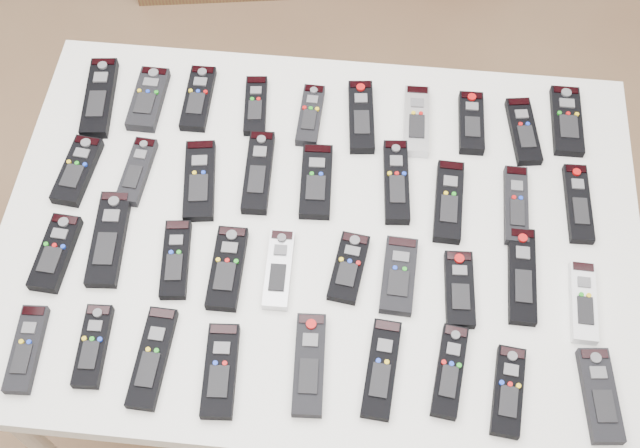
# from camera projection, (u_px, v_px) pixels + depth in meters

# --- Properties ---
(ground) EXTENTS (4.00, 4.00, 0.00)m
(ground) POSITION_uv_depth(u_px,v_px,m) (297.00, 418.00, 2.17)
(ground) COLOR brown
(ground) RESTS_ON ground
(table) EXTENTS (1.25, 0.88, 0.78)m
(table) POSITION_uv_depth(u_px,v_px,m) (320.00, 244.00, 1.62)
(table) COLOR white
(table) RESTS_ON ground
(remote_0) EXTENTS (0.08, 0.21, 0.02)m
(remote_0) POSITION_uv_depth(u_px,v_px,m) (99.00, 98.00, 1.72)
(remote_0) COLOR black
(remote_0) RESTS_ON table
(remote_1) EXTENTS (0.06, 0.16, 0.02)m
(remote_1) POSITION_uv_depth(u_px,v_px,m) (148.00, 99.00, 1.72)
(remote_1) COLOR black
(remote_1) RESTS_ON table
(remote_2) EXTENTS (0.06, 0.17, 0.02)m
(remote_2) POSITION_uv_depth(u_px,v_px,m) (198.00, 98.00, 1.72)
(remote_2) COLOR black
(remote_2) RESTS_ON table
(remote_3) EXTENTS (0.06, 0.15, 0.02)m
(remote_3) POSITION_uv_depth(u_px,v_px,m) (256.00, 106.00, 1.71)
(remote_3) COLOR black
(remote_3) RESTS_ON table
(remote_4) EXTENTS (0.05, 0.15, 0.02)m
(remote_4) POSITION_uv_depth(u_px,v_px,m) (310.00, 115.00, 1.70)
(remote_4) COLOR black
(remote_4) RESTS_ON table
(remote_5) EXTENTS (0.07, 0.18, 0.02)m
(remote_5) POSITION_uv_depth(u_px,v_px,m) (361.00, 117.00, 1.69)
(remote_5) COLOR black
(remote_5) RESTS_ON table
(remote_6) EXTENTS (0.06, 0.17, 0.02)m
(remote_6) POSITION_uv_depth(u_px,v_px,m) (416.00, 121.00, 1.69)
(remote_6) COLOR #B7B7BC
(remote_6) RESTS_ON table
(remote_7) EXTENTS (0.05, 0.15, 0.02)m
(remote_7) POSITION_uv_depth(u_px,v_px,m) (471.00, 123.00, 1.68)
(remote_7) COLOR black
(remote_7) RESTS_ON table
(remote_8) EXTENTS (0.07, 0.17, 0.02)m
(remote_8) POSITION_uv_depth(u_px,v_px,m) (523.00, 131.00, 1.68)
(remote_8) COLOR black
(remote_8) RESTS_ON table
(remote_9) EXTENTS (0.06, 0.17, 0.02)m
(remote_9) POSITION_uv_depth(u_px,v_px,m) (567.00, 121.00, 1.69)
(remote_9) COLOR black
(remote_9) RESTS_ON table
(remote_10) EXTENTS (0.07, 0.16, 0.02)m
(remote_10) POSITION_uv_depth(u_px,v_px,m) (77.00, 171.00, 1.62)
(remote_10) COLOR black
(remote_10) RESTS_ON table
(remote_11) EXTENTS (0.06, 0.16, 0.02)m
(remote_11) POSITION_uv_depth(u_px,v_px,m) (137.00, 171.00, 1.62)
(remote_11) COLOR black
(remote_11) RESTS_ON table
(remote_12) EXTENTS (0.09, 0.19, 0.02)m
(remote_12) POSITION_uv_depth(u_px,v_px,m) (200.00, 180.00, 1.61)
(remote_12) COLOR black
(remote_12) RESTS_ON table
(remote_13) EXTENTS (0.06, 0.19, 0.02)m
(remote_13) POSITION_uv_depth(u_px,v_px,m) (258.00, 172.00, 1.62)
(remote_13) COLOR black
(remote_13) RESTS_ON table
(remote_14) EXTENTS (0.07, 0.17, 0.02)m
(remote_14) POSITION_uv_depth(u_px,v_px,m) (316.00, 181.00, 1.61)
(remote_14) COLOR black
(remote_14) RESTS_ON table
(remote_15) EXTENTS (0.06, 0.19, 0.02)m
(remote_15) POSITION_uv_depth(u_px,v_px,m) (396.00, 182.00, 1.61)
(remote_15) COLOR black
(remote_15) RESTS_ON table
(remote_16) EXTENTS (0.06, 0.18, 0.02)m
(remote_16) POSITION_uv_depth(u_px,v_px,m) (449.00, 202.00, 1.58)
(remote_16) COLOR black
(remote_16) RESTS_ON table
(remote_17) EXTENTS (0.05, 0.17, 0.02)m
(remote_17) POSITION_uv_depth(u_px,v_px,m) (516.00, 205.00, 1.58)
(remote_17) COLOR black
(remote_17) RESTS_ON table
(remote_18) EXTENTS (0.05, 0.18, 0.02)m
(remote_18) POSITION_uv_depth(u_px,v_px,m) (578.00, 203.00, 1.58)
(remote_18) COLOR black
(remote_18) RESTS_ON table
(remote_19) EXTENTS (0.07, 0.16, 0.02)m
(remote_19) POSITION_uv_depth(u_px,v_px,m) (55.00, 253.00, 1.52)
(remote_19) COLOR black
(remote_19) RESTS_ON table
(remote_20) EXTENTS (0.07, 0.21, 0.02)m
(remote_20) POSITION_uv_depth(u_px,v_px,m) (109.00, 239.00, 1.54)
(remote_20) COLOR black
(remote_20) RESTS_ON table
(remote_21) EXTENTS (0.07, 0.17, 0.02)m
(remote_21) POSITION_uv_depth(u_px,v_px,m) (176.00, 259.00, 1.52)
(remote_21) COLOR black
(remote_21) RESTS_ON table
(remote_22) EXTENTS (0.06, 0.17, 0.02)m
(remote_22) POSITION_uv_depth(u_px,v_px,m) (227.00, 268.00, 1.51)
(remote_22) COLOR black
(remote_22) RESTS_ON table
(remote_23) EXTENTS (0.05, 0.16, 0.02)m
(remote_23) POSITION_uv_depth(u_px,v_px,m) (279.00, 269.00, 1.51)
(remote_23) COLOR #B7B7BC
(remote_23) RESTS_ON table
(remote_24) EXTENTS (0.07, 0.15, 0.02)m
(remote_24) POSITION_uv_depth(u_px,v_px,m) (349.00, 268.00, 1.51)
(remote_24) COLOR black
(remote_24) RESTS_ON table
(remote_25) EXTENTS (0.07, 0.16, 0.02)m
(remote_25) POSITION_uv_depth(u_px,v_px,m) (399.00, 276.00, 1.50)
(remote_25) COLOR black
(remote_25) RESTS_ON table
(remote_26) EXTENTS (0.06, 0.15, 0.02)m
(remote_26) POSITION_uv_depth(u_px,v_px,m) (459.00, 289.00, 1.49)
(remote_26) COLOR black
(remote_26) RESTS_ON table
(remote_27) EXTENTS (0.05, 0.20, 0.02)m
(remote_27) POSITION_uv_depth(u_px,v_px,m) (522.00, 276.00, 1.50)
(remote_27) COLOR black
(remote_27) RESTS_ON table
(remote_28) EXTENTS (0.05, 0.16, 0.02)m
(remote_28) POSITION_uv_depth(u_px,v_px,m) (583.00, 302.00, 1.47)
(remote_28) COLOR silver
(remote_28) RESTS_ON table
(remote_29) EXTENTS (0.06, 0.16, 0.02)m
(remote_29) POSITION_uv_depth(u_px,v_px,m) (27.00, 349.00, 1.43)
(remote_29) COLOR black
(remote_29) RESTS_ON table
(remote_30) EXTENTS (0.05, 0.16, 0.02)m
(remote_30) POSITION_uv_depth(u_px,v_px,m) (93.00, 346.00, 1.43)
(remote_30) COLOR black
(remote_30) RESTS_ON table
(remote_31) EXTENTS (0.06, 0.19, 0.02)m
(remote_31) POSITION_uv_depth(u_px,v_px,m) (152.00, 358.00, 1.42)
(remote_31) COLOR black
(remote_31) RESTS_ON table
(remote_32) EXTENTS (0.07, 0.17, 0.02)m
(remote_32) POSITION_uv_depth(u_px,v_px,m) (220.00, 371.00, 1.40)
(remote_32) COLOR black
(remote_32) RESTS_ON table
(remote_33) EXTENTS (0.06, 0.19, 0.02)m
(remote_33) POSITION_uv_depth(u_px,v_px,m) (309.00, 364.00, 1.41)
(remote_33) COLOR black
(remote_33) RESTS_ON table
(remote_34) EXTENTS (0.06, 0.18, 0.02)m
(remote_34) POSITION_uv_depth(u_px,v_px,m) (381.00, 369.00, 1.41)
(remote_34) COLOR black
(remote_34) RESTS_ON table
(remote_35) EXTENTS (0.06, 0.17, 0.02)m
(remote_35) POSITION_uv_depth(u_px,v_px,m) (450.00, 371.00, 1.40)
(remote_35) COLOR black
(remote_35) RESTS_ON table
(remote_36) EXTENTS (0.06, 0.16, 0.02)m
(remote_36) POSITION_uv_depth(u_px,v_px,m) (508.00, 391.00, 1.39)
(remote_36) COLOR black
(remote_36) RESTS_ON table
(remote_37) EXTENTS (0.07, 0.17, 0.02)m
(remote_37) POSITION_uv_depth(u_px,v_px,m) (600.00, 395.00, 1.38)
(remote_37) COLOR black
(remote_37) RESTS_ON table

